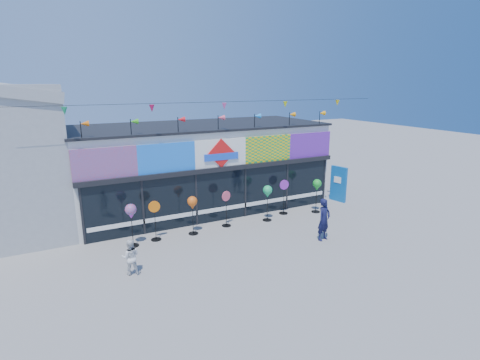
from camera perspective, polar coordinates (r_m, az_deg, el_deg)
ground at (r=14.33m, az=2.91°, el=-10.40°), size 80.00×80.00×0.00m
kite_shop at (r=18.81m, az=-6.06°, el=2.19°), size 16.00×5.70×5.31m
blue_sign at (r=20.25m, az=14.77°, el=-0.57°), size 0.36×0.93×1.85m
spinner_0 at (r=14.62m, az=-16.29°, el=-4.79°), size 0.43×0.43×1.68m
spinner_1 at (r=15.12m, az=-12.82°, el=-5.91°), size 0.45×0.41×1.61m
spinner_2 at (r=15.30m, az=-7.27°, el=-3.65°), size 0.41×0.41×1.62m
spinner_3 at (r=16.18m, az=-2.11°, el=-4.24°), size 0.44×0.40×1.58m
spinner_4 at (r=16.72m, az=4.22°, el=-1.92°), size 0.42×0.42×1.64m
spinner_5 at (r=17.80m, az=6.71°, el=-2.43°), size 0.47×0.42×1.66m
spinner_6 at (r=18.14m, az=11.65°, el=-0.88°), size 0.41×0.41×1.64m
adult_man at (r=15.13m, az=12.67°, el=-5.90°), size 0.70×0.56×1.69m
child at (r=12.82m, az=-16.35°, el=-11.19°), size 0.65×0.48×1.20m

